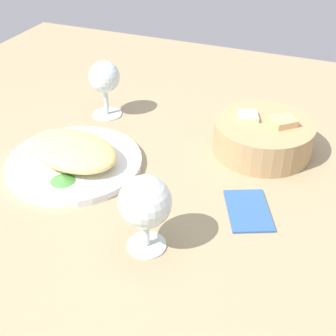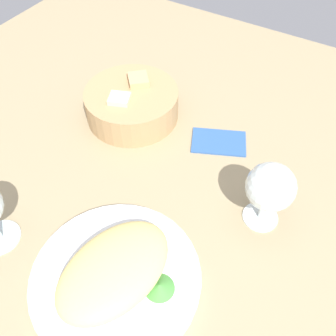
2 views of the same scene
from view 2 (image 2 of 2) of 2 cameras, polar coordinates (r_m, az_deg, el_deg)
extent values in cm
cube|color=#9B8865|center=(66.22, -4.09, -7.28)|extent=(140.00, 140.00, 2.00)
cylinder|color=white|center=(59.26, -8.05, -16.45)|extent=(26.09, 26.09, 1.40)
ellipsoid|color=#E0C976|center=(56.68, -8.38, -15.29)|extent=(21.40, 16.27, 4.30)
cone|color=#468E3C|center=(56.83, -1.34, -17.87)|extent=(4.61, 4.61, 1.14)
cylinder|color=tan|center=(79.97, -5.59, 9.83)|extent=(19.77, 19.77, 6.52)
cube|color=tan|center=(80.76, -4.55, 12.58)|extent=(6.06, 6.03, 4.51)
cube|color=beige|center=(76.58, -7.42, 9.71)|extent=(4.98, 5.21, 4.13)
cylinder|color=silver|center=(66.33, 14.10, -7.28)|extent=(6.12, 6.12, 0.60)
cylinder|color=silver|center=(64.37, 14.50, -6.12)|extent=(1.00, 1.00, 4.21)
sphere|color=silver|center=(59.57, 15.62, -2.85)|extent=(7.97, 7.97, 7.97)
cylinder|color=silver|center=(68.29, -24.55, -9.69)|extent=(6.63, 6.63, 0.60)
cube|color=#2F579B|center=(76.23, 7.88, 4.13)|extent=(10.88, 12.90, 0.80)
camera|label=1|loc=(0.74, 72.07, 15.99)|focal=49.36mm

